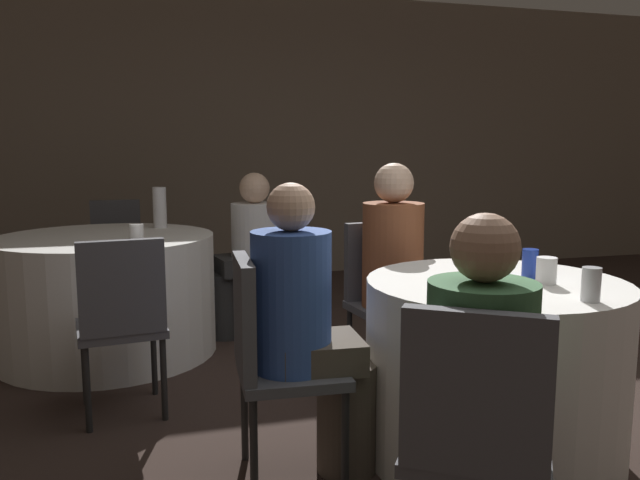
# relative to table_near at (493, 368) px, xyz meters

# --- Properties ---
(ground_plane) EXTENTS (16.00, 16.00, 0.00)m
(ground_plane) POSITION_rel_table_near_xyz_m (0.03, -0.10, -0.37)
(ground_plane) COLOR #332621
(wall_back) EXTENTS (16.00, 0.06, 2.80)m
(wall_back) POSITION_rel_table_near_xyz_m (0.03, 4.04, 1.03)
(wall_back) COLOR #7A6B5B
(wall_back) RESTS_ON ground_plane
(table_near) EXTENTS (1.06, 1.06, 0.75)m
(table_near) POSITION_rel_table_near_xyz_m (0.00, 0.00, 0.00)
(table_near) COLOR white
(table_near) RESTS_ON ground_plane
(table_far) EXTENTS (1.34, 1.34, 0.75)m
(table_far) POSITION_rel_table_near_xyz_m (-1.62, 1.84, 0.00)
(table_far) COLOR white
(table_far) RESTS_ON ground_plane
(chair_near_west) EXTENTS (0.43, 0.42, 0.88)m
(chair_near_west) POSITION_rel_table_near_xyz_m (-0.94, 0.05, 0.15)
(chair_near_west) COLOR #47474C
(chair_near_west) RESTS_ON ground_plane
(chair_near_southwest) EXTENTS (0.56, 0.56, 0.88)m
(chair_near_southwest) POSITION_rel_table_near_xyz_m (-0.53, -0.78, 0.15)
(chair_near_southwest) COLOR #47474C
(chair_near_southwest) RESTS_ON ground_plane
(chair_near_north) EXTENTS (0.45, 0.45, 0.88)m
(chair_near_north) POSITION_rel_table_near_xyz_m (-0.12, 0.93, 0.15)
(chair_near_north) COLOR #47474C
(chair_near_north) RESTS_ON ground_plane
(chair_far_east) EXTENTS (0.47, 0.46, 0.88)m
(chair_far_east) POSITION_rel_table_near_xyz_m (-0.56, 2.03, 0.15)
(chair_far_east) COLOR #47474C
(chair_far_east) RESTS_ON ground_plane
(chair_far_south) EXTENTS (0.44, 0.45, 0.88)m
(chair_far_south) POSITION_rel_table_near_xyz_m (-1.50, 0.77, 0.15)
(chair_far_south) COLOR #47474C
(chair_far_south) RESTS_ON ground_plane
(chair_far_north) EXTENTS (0.41, 0.41, 0.88)m
(chair_far_north) POSITION_rel_table_near_xyz_m (-1.60, 2.92, 0.15)
(chair_far_north) COLOR #47474C
(chair_far_north) RESTS_ON ground_plane
(person_floral_shirt) EXTENTS (0.35, 0.50, 1.21)m
(person_floral_shirt) POSITION_rel_table_near_xyz_m (-0.10, 0.78, 0.23)
(person_floral_shirt) COLOR #33384C
(person_floral_shirt) RESTS_ON ground_plane
(person_green_jacket) EXTENTS (0.43, 0.46, 1.11)m
(person_green_jacket) POSITION_rel_table_near_xyz_m (-0.43, -0.64, 0.18)
(person_green_jacket) COLOR black
(person_green_jacket) RESTS_ON ground_plane
(person_white_shirt) EXTENTS (0.50, 0.36, 1.12)m
(person_white_shirt) POSITION_rel_table_near_xyz_m (-0.72, 2.00, 0.19)
(person_white_shirt) COLOR #282828
(person_white_shirt) RESTS_ON ground_plane
(person_blue_shirt) EXTENTS (0.49, 0.31, 1.16)m
(person_blue_shirt) POSITION_rel_table_near_xyz_m (-0.77, 0.04, 0.20)
(person_blue_shirt) COLOR #4C4238
(person_blue_shirt) RESTS_ON ground_plane
(pizza_plate_near) EXTENTS (0.25, 0.25, 0.02)m
(pizza_plate_near) POSITION_rel_table_near_xyz_m (-0.15, -0.13, 0.38)
(pizza_plate_near) COLOR white
(pizza_plate_near) RESTS_ON table_near
(soda_can_blue) EXTENTS (0.07, 0.07, 0.12)m
(soda_can_blue) POSITION_rel_table_near_xyz_m (0.16, 0.01, 0.43)
(soda_can_blue) COLOR #1E38A5
(soda_can_blue) RESTS_ON table_near
(soda_can_silver) EXTENTS (0.07, 0.07, 0.12)m
(soda_can_silver) POSITION_rel_table_near_xyz_m (0.13, -0.40, 0.43)
(soda_can_silver) COLOR silver
(soda_can_silver) RESTS_ON table_near
(cup_near) EXTENTS (0.08, 0.08, 0.11)m
(cup_near) POSITION_rel_table_near_xyz_m (0.15, -0.11, 0.43)
(cup_near) COLOR white
(cup_near) RESTS_ON table_near
(bottle_far) EXTENTS (0.09, 0.09, 0.28)m
(bottle_far) POSITION_rel_table_near_xyz_m (-1.28, 2.17, 0.51)
(bottle_far) COLOR white
(bottle_far) RESTS_ON table_far
(cup_far) EXTENTS (0.08, 0.08, 0.10)m
(cup_far) POSITION_rel_table_near_xyz_m (-1.43, 1.59, 0.42)
(cup_far) COLOR white
(cup_far) RESTS_ON table_far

